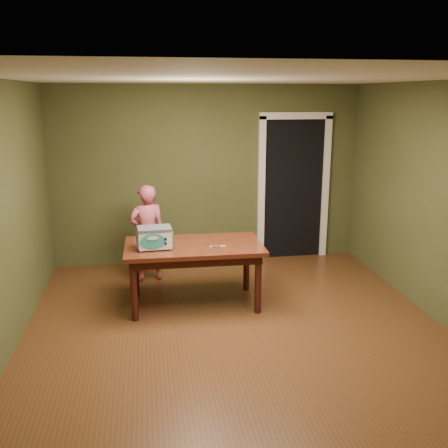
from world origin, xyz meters
The scene contains 8 objects.
floor centered at (0.00, 0.00, 0.00)m, with size 5.00×5.00×0.00m, color #593019.
room_shell centered at (0.00, 0.00, 1.71)m, with size 4.52×5.02×2.61m.
doorway centered at (1.30, 2.78, 1.06)m, with size 1.10×0.66×2.25m.
dining_table centered at (-0.38, 0.88, 0.65)m, with size 1.61×0.92×0.75m.
toy_oven centered at (-0.83, 0.80, 0.88)m, with size 0.42×0.30×0.25m.
baking_pan centered at (-0.13, 0.72, 0.76)m, with size 0.10×0.10×0.02m.
spatula centered at (-0.11, 0.75, 0.75)m, with size 0.18×0.03×0.01m, color #E3B762.
child centered at (-0.91, 1.78, 0.66)m, with size 0.48×0.31×1.31m, color #C24F69.
Camera 1 is at (-0.90, -4.69, 2.45)m, focal length 40.00 mm.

